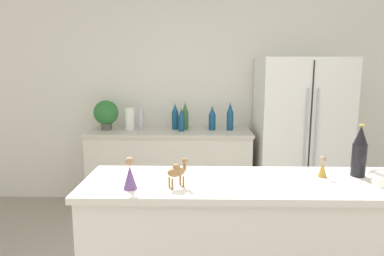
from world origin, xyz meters
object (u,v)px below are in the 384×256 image
Objects in this scene: back_bottle_2 at (185,116)px; wise_man_figurine_crimson at (323,168)px; paper_towel_roll at (130,119)px; wise_man_figurine_blue at (130,175)px; wine_bottle at (359,152)px; back_bottle_5 at (230,117)px; camel_figurine at (177,171)px; refrigerator at (299,137)px; back_bottle_4 at (181,120)px; back_bottle_0 at (175,117)px; back_bottle_1 at (212,118)px; potted_plant at (106,113)px; back_bottle_3 at (141,116)px.

back_bottle_2 is 2.63× the size of wise_man_figurine_crimson.
wise_man_figurine_blue is at bearing -78.71° from paper_towel_roll.
wine_bottle is at bearing 10.67° from wise_man_figurine_blue.
back_bottle_5 is 2.18m from camel_figurine.
refrigerator reaches higher than back_bottle_2.
back_bottle_4 is 2.09m from wise_man_figurine_blue.
wise_man_figurine_blue is (-0.19, -2.20, 0.01)m from back_bottle_2.
back_bottle_0 is 2.21m from wise_man_figurine_crimson.
wine_bottle is 1.79× the size of wise_man_figurine_blue.
back_bottle_1 is 2.08m from wine_bottle.
back_bottle_1 is (1.19, 0.00, -0.05)m from potted_plant.
refrigerator is at bearing 77.25° from wise_man_figurine_crimson.
back_bottle_2 is 1.91× the size of wise_man_figurine_blue.
back_bottle_5 is 1.98m from wise_man_figurine_crimson.
paper_towel_roll is 0.92m from back_bottle_1.
back_bottle_1 is 0.79m from back_bottle_3.
back_bottle_1 is 0.87× the size of back_bottle_5.
wine_bottle is (1.15, -1.98, 0.08)m from back_bottle_0.
refrigerator is 5.39× the size of back_bottle_5.
back_bottle_2 is (0.89, 0.03, -0.04)m from potted_plant.
potted_plant is (-2.14, 0.09, 0.25)m from refrigerator.
back_bottle_5 is 1.95× the size of wise_man_figurine_blue.
back_bottle_3 is 2.24× the size of camel_figurine.
back_bottle_2 is 0.50m from back_bottle_5.
back_bottle_3 reaches higher than back_bottle_2.
potted_plant reaches higher than camel_figurine.
refrigerator reaches higher than paper_towel_roll.
back_bottle_2 is 0.49m from back_bottle_3.
wise_man_figurine_crimson is (0.94, -2.00, -0.00)m from back_bottle_0.
camel_figurine is at bearing -102.13° from back_bottle_5.
paper_towel_roll is at bearing 107.25° from camel_figurine.
back_bottle_0 is 1.04× the size of wine_bottle.
back_bottle_1 is at bearing 177.01° from back_bottle_5.
wise_man_figurine_crimson is (0.53, -1.96, 0.01)m from back_bottle_1.
back_bottle_3 is at bearing -169.76° from back_bottle_0.
back_bottle_1 is (0.42, -0.04, -0.01)m from back_bottle_0.
wine_bottle is at bearing 11.33° from camel_figurine.
refrigerator is at bearing 83.22° from wine_bottle.
paper_towel_roll reaches higher than camel_figurine.
potted_plant is at bearing -176.76° from back_bottle_0.
back_bottle_4 is 2.06m from camel_figurine.
wise_man_figurine_crimson is at bearing -53.50° from paper_towel_roll.
wise_man_figurine_blue is at bearing -72.13° from potted_plant.
potted_plant is 2.04× the size of wise_man_figurine_blue.
back_bottle_2 is 2.15× the size of camel_figurine.
back_bottle_4 is (-1.29, 0.01, 0.18)m from refrigerator.
back_bottle_3 is 2.34m from wise_man_figurine_crimson.
back_bottle_3 is at bearing -173.18° from back_bottle_2.
back_bottle_3 reaches higher than back_bottle_4.
wise_man_figurine_blue reaches higher than wise_man_figurine_crimson.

